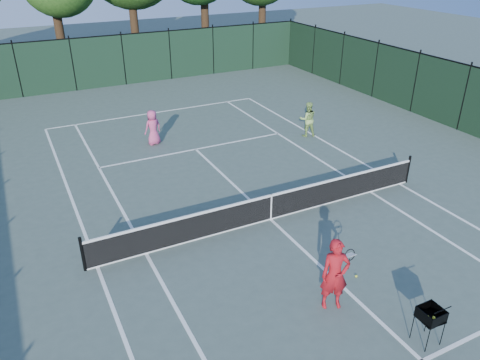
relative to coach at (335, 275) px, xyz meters
name	(u,v)px	position (x,y,z in m)	size (l,w,h in m)	color
ground	(271,219)	(0.68, 4.13, -0.94)	(90.00, 90.00, 0.00)	#47564D
sideline_doubles_left	(97,267)	(-4.81, 4.13, -0.94)	(0.10, 23.77, 0.01)	white
sideline_doubles_right	(399,184)	(6.16, 4.13, -0.94)	(0.10, 23.77, 0.01)	white
sideline_singles_left	(146,253)	(-3.44, 4.13, -0.94)	(0.10, 23.77, 0.01)	white
sideline_singles_right	(370,192)	(4.79, 4.13, -0.94)	(0.10, 23.77, 0.01)	white
baseline_far	(156,112)	(0.68, 16.02, -0.94)	(10.97, 0.10, 0.01)	white
service_line_far	(196,149)	(0.68, 10.53, -0.94)	(8.23, 0.10, 0.01)	white
center_service_line	(271,219)	(0.68, 4.13, -0.94)	(0.10, 12.80, 0.01)	white
tennis_net	(271,206)	(0.68, 4.13, -0.46)	(11.69, 0.09, 1.06)	black
fence_far	(124,60)	(0.68, 22.13, 0.56)	(24.00, 0.05, 3.00)	black
coach	(335,275)	(0.00, 0.00, 0.00)	(1.09, 0.66, 1.87)	#AA131C
player_pink	(153,127)	(-0.73, 11.92, -0.17)	(0.84, 0.64, 1.54)	#C7467A
player_green	(308,119)	(5.84, 9.71, -0.14)	(0.93, 0.82, 1.60)	#90BA5D
ball_hopper	(431,315)	(1.15, -1.88, -0.16)	(0.53, 0.53, 0.93)	black
loose_ball_midcourt	(356,276)	(1.24, 0.58, -0.90)	(0.07, 0.07, 0.07)	#D8E82F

